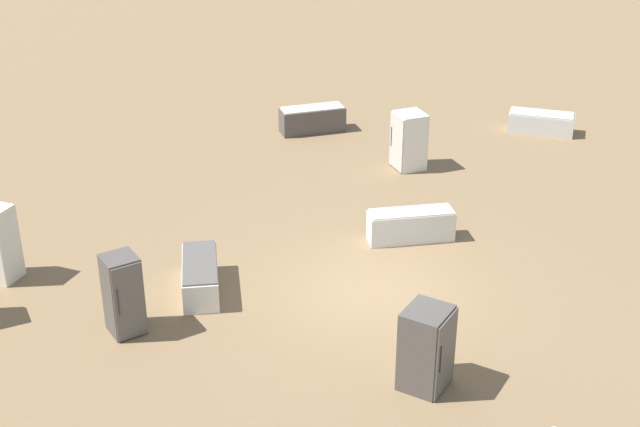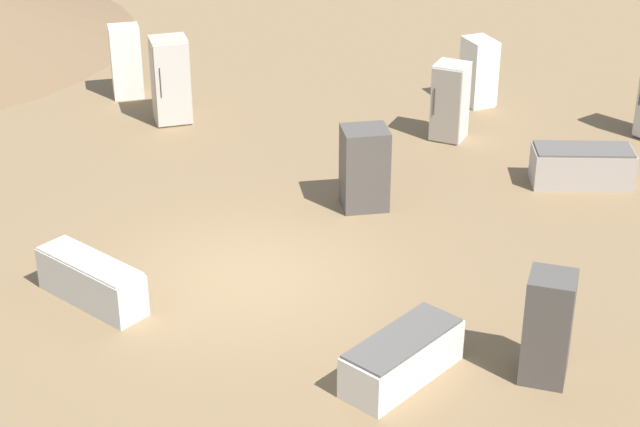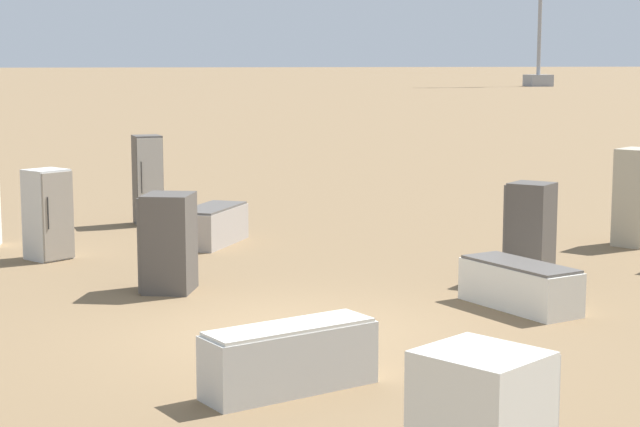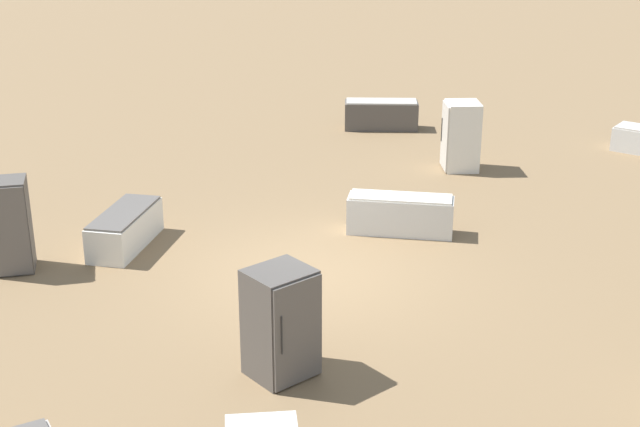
# 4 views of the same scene
# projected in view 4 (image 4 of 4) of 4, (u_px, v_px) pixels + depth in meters

# --- Properties ---
(ground_plane) EXTENTS (1000.00, 1000.00, 0.00)m
(ground_plane) POSITION_uv_depth(u_px,v_px,m) (309.00, 274.00, 14.82)
(ground_plane) COLOR brown
(discarded_fridge_5) EXTENTS (1.05, 1.05, 1.54)m
(discarded_fridge_5) POSITION_uv_depth(u_px,v_px,m) (461.00, 136.00, 19.85)
(discarded_fridge_5) COLOR silver
(discarded_fridge_5) RESTS_ON ground_plane
(discarded_fridge_7) EXTENTS (2.01, 1.23, 0.72)m
(discarded_fridge_7) POSITION_uv_depth(u_px,v_px,m) (400.00, 215.00, 16.39)
(discarded_fridge_7) COLOR silver
(discarded_fridge_7) RESTS_ON ground_plane
(discarded_fridge_8) EXTENTS (1.98, 1.50, 0.75)m
(discarded_fridge_8) POSITION_uv_depth(u_px,v_px,m) (381.00, 115.00, 23.19)
(discarded_fridge_8) COLOR #4C4742
(discarded_fridge_8) RESTS_ON ground_plane
(discarded_fridge_9) EXTENTS (0.96, 0.99, 1.50)m
(discarded_fridge_9) POSITION_uv_depth(u_px,v_px,m) (281.00, 323.00, 11.59)
(discarded_fridge_9) COLOR #4C4742
(discarded_fridge_9) RESTS_ON ground_plane
(discarded_fridge_12) EXTENTS (1.27, 2.00, 0.66)m
(discarded_fridge_12) POSITION_uv_depth(u_px,v_px,m) (125.00, 229.00, 15.82)
(discarded_fridge_12) COLOR silver
(discarded_fridge_12) RESTS_ON ground_plane
(discarded_fridge_14) EXTENTS (0.89, 0.89, 1.58)m
(discarded_fridge_14) POSITION_uv_depth(u_px,v_px,m) (11.00, 225.00, 14.71)
(discarded_fridge_14) COLOR #4C4742
(discarded_fridge_14) RESTS_ON ground_plane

